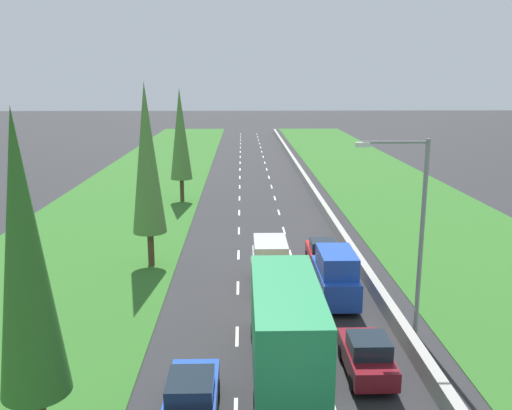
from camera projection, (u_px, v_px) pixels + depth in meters
The scene contains 15 objects.
ground_plane at pixel (255, 182), 63.18m from camera, with size 300.00×300.00×0.00m, color #28282B.
grass_verge_left at pixel (144, 182), 62.86m from camera, with size 14.00×140.00×0.04m, color #2D6623.
grass_verge_right at pixel (379, 181), 63.54m from camera, with size 14.00×140.00×0.04m, color #2D6623.
median_barrier at pixel (305, 178), 63.23m from camera, with size 0.44×120.00×0.85m, color #9E9B93.
lane_markings at pixel (255, 182), 63.18m from camera, with size 3.64×116.00×0.01m.
green_box_truck_centre_lane at pixel (284, 327), 21.12m from camera, with size 2.46×9.40×4.18m.
blue_sedan_left_lane at pixel (191, 398), 18.81m from camera, with size 1.82×4.50×1.64m.
maroon_hatchback_right_lane at pixel (367, 356), 21.66m from camera, with size 1.74×3.90×1.72m.
blue_van_right_lane at pixel (335, 276), 28.84m from camera, with size 1.96×4.90×2.82m.
silver_van_centre_lane_third at pixel (270, 264), 30.72m from camera, with size 1.96×4.90×2.82m.
red_hatchback_right_lane at pixel (322, 253), 34.53m from camera, with size 1.74×3.90×1.72m.
poplar_tree_nearest at pixel (25, 258), 15.77m from camera, with size 2.07×2.07×10.78m.
poplar_tree_second at pixel (147, 160), 33.22m from camera, with size 2.08×2.08×11.37m.
poplar_tree_third at pixel (180, 135), 51.66m from camera, with size 2.07×2.07×10.71m.
street_light_mast at pixel (415, 224), 24.16m from camera, with size 3.20×0.28×9.00m.
Camera 1 is at (-1.48, -2.18, 11.43)m, focal length 38.66 mm.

